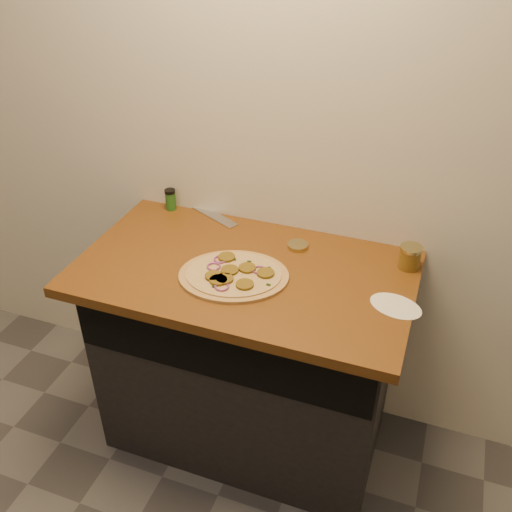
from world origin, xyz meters
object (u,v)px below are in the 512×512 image
at_px(salsa_jar, 410,257).
at_px(spice_shaker, 171,199).
at_px(pizza, 234,275).
at_px(chefs_knife, 200,208).

xyz_separation_m(salsa_jar, spice_shaker, (-0.99, 0.10, 0.00)).
height_order(pizza, salsa_jar, salsa_jar).
xyz_separation_m(chefs_knife, spice_shaker, (-0.11, -0.04, 0.04)).
bearing_deg(chefs_knife, pizza, -52.45).
bearing_deg(pizza, spice_shaker, 139.52).
distance_m(chefs_knife, salsa_jar, 0.89).
bearing_deg(salsa_jar, spice_shaker, 174.52).
height_order(chefs_knife, spice_shaker, spice_shaker).
bearing_deg(chefs_knife, spice_shaker, -159.65).
height_order(pizza, chefs_knife, pizza).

